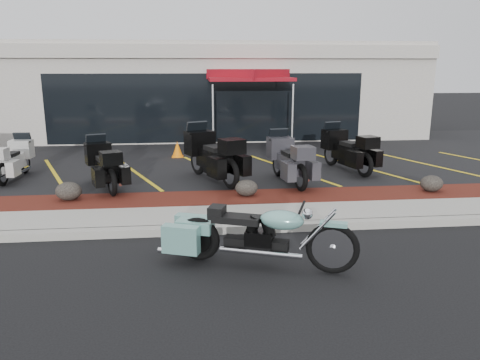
{
  "coord_description": "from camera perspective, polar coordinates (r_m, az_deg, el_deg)",
  "views": [
    {
      "loc": [
        -0.61,
        -7.46,
        3.08
      ],
      "look_at": [
        0.29,
        1.2,
        0.94
      ],
      "focal_mm": 35.0,
      "sensor_mm": 36.0,
      "label": 1
    }
  ],
  "objects": [
    {
      "name": "mulch_bed",
      "position": [
        10.71,
        -2.45,
        -2.51
      ],
      "size": [
        24.0,
        1.2,
        0.16
      ],
      "primitive_type": "cube",
      "color": "#3E1B0E",
      "rests_on": "ground"
    },
    {
      "name": "popup_canopy",
      "position": [
        17.84,
        1.03,
        12.54
      ],
      "size": [
        3.57,
        3.57,
        2.81
      ],
      "rotation": [
        0.0,
        0.0,
        0.21
      ],
      "color": "silver",
      "rests_on": "upper_lot"
    },
    {
      "name": "sidewalk",
      "position": [
        9.57,
        -2.0,
        -4.54
      ],
      "size": [
        24.0,
        1.2,
        0.15
      ],
      "primitive_type": "cube",
      "color": "gray",
      "rests_on": "ground"
    },
    {
      "name": "traffic_cone",
      "position": [
        15.54,
        -7.63,
        3.75
      ],
      "size": [
        0.43,
        0.43,
        0.51
      ],
      "primitive_type": "cone",
      "rotation": [
        0.0,
        0.0,
        0.23
      ],
      "color": "orange",
      "rests_on": "upper_lot"
    },
    {
      "name": "touring_white",
      "position": [
        14.28,
        -24.87,
        3.0
      ],
      "size": [
        0.85,
        2.01,
        1.15
      ],
      "primitive_type": null,
      "rotation": [
        0.0,
        0.0,
        1.52
      ],
      "color": "silver",
      "rests_on": "upper_lot"
    },
    {
      "name": "boulder_left",
      "position": [
        11.08,
        -20.17,
        -1.28
      ],
      "size": [
        0.58,
        0.48,
        0.41
      ],
      "primitive_type": "ellipsoid",
      "color": "black",
      "rests_on": "mulch_bed"
    },
    {
      "name": "dealership_building",
      "position": [
        21.96,
        -4.42,
        10.93
      ],
      "size": [
        18.0,
        8.16,
        4.0
      ],
      "color": "#A49E94",
      "rests_on": "ground"
    },
    {
      "name": "curb",
      "position": [
        8.91,
        -1.69,
        -5.95
      ],
      "size": [
        24.0,
        0.25,
        0.15
      ],
      "primitive_type": "cube",
      "color": "gray",
      "rests_on": "ground"
    },
    {
      "name": "boulder_mid",
      "position": [
        10.75,
        0.8,
        -0.96
      ],
      "size": [
        0.52,
        0.44,
        0.37
      ],
      "primitive_type": "ellipsoid",
      "color": "black",
      "rests_on": "mulch_bed"
    },
    {
      "name": "upper_lot",
      "position": [
        15.96,
        -3.65,
        2.89
      ],
      "size": [
        26.0,
        9.6,
        0.15
      ],
      "primitive_type": "cube",
      "color": "black",
      "rests_on": "ground"
    },
    {
      "name": "ground",
      "position": [
        8.09,
        -1.2,
        -8.59
      ],
      "size": [
        90.0,
        90.0,
        0.0
      ],
      "primitive_type": "plane",
      "color": "black",
      "rests_on": "ground"
    },
    {
      "name": "touring_black_rear",
      "position": [
        14.26,
        11.1,
        4.38
      ],
      "size": [
        1.46,
        2.43,
        1.33
      ],
      "primitive_type": null,
      "rotation": [
        0.0,
        0.0,
        1.84
      ],
      "color": "black",
      "rests_on": "upper_lot"
    },
    {
      "name": "touring_black_mid",
      "position": [
        12.86,
        -5.2,
        3.89
      ],
      "size": [
        1.93,
        2.7,
        1.47
      ],
      "primitive_type": null,
      "rotation": [
        0.0,
        0.0,
        2.0
      ],
      "color": "black",
      "rests_on": "upper_lot"
    },
    {
      "name": "touring_grey",
      "position": [
        12.64,
        4.7,
        3.36
      ],
      "size": [
        1.2,
        2.35,
        1.31
      ],
      "primitive_type": null,
      "rotation": [
        0.0,
        0.0,
        1.73
      ],
      "color": "#333238",
      "rests_on": "upper_lot"
    },
    {
      "name": "touring_black_front",
      "position": [
        12.55,
        -16.98,
        2.58
      ],
      "size": [
        1.55,
        2.3,
        1.25
      ],
      "primitive_type": null,
      "rotation": [
        0.0,
        0.0,
        1.95
      ],
      "color": "black",
      "rests_on": "upper_lot"
    },
    {
      "name": "boulder_right",
      "position": [
        12.03,
        22.32,
        -0.39
      ],
      "size": [
        0.54,
        0.45,
        0.38
      ],
      "primitive_type": "ellipsoid",
      "color": "black",
      "rests_on": "mulch_bed"
    },
    {
      "name": "hero_cruiser",
      "position": [
        7.17,
        11.25,
        -7.3
      ],
      "size": [
        3.1,
        1.77,
        1.06
      ],
      "primitive_type": null,
      "rotation": [
        0.0,
        0.0,
        -0.36
      ],
      "color": "#67A097",
      "rests_on": "ground"
    }
  ]
}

